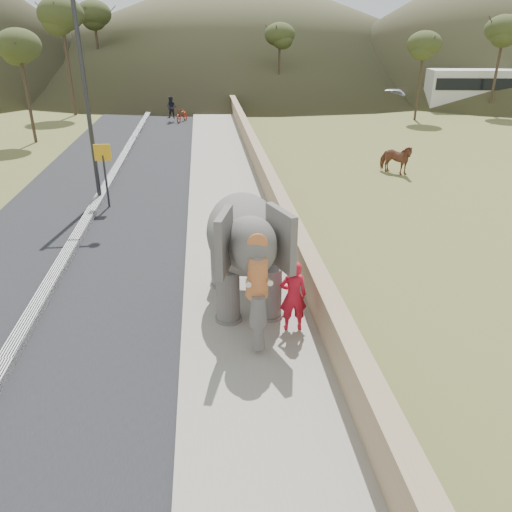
{
  "coord_description": "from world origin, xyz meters",
  "views": [
    {
      "loc": [
        -0.84,
        -8.29,
        6.26
      ],
      "look_at": [
        0.2,
        1.54,
        1.7
      ],
      "focal_mm": 35.0,
      "sensor_mm": 36.0,
      "label": 1
    }
  ],
  "objects_px": {
    "lamppost": "(91,69)",
    "motorcyclist": "(178,112)",
    "cow": "(395,159)",
    "elephant_and_man": "(245,249)"
  },
  "relations": [
    {
      "from": "motorcyclist",
      "to": "elephant_and_man",
      "type": "bearing_deg",
      "value": -84.49
    },
    {
      "from": "cow",
      "to": "elephant_and_man",
      "type": "bearing_deg",
      "value": -170.74
    },
    {
      "from": "lamppost",
      "to": "motorcyclist",
      "type": "xyz_separation_m",
      "value": [
        2.17,
        17.6,
        -4.19
      ]
    },
    {
      "from": "lamppost",
      "to": "cow",
      "type": "distance_m",
      "value": 13.56
    },
    {
      "from": "lamppost",
      "to": "motorcyclist",
      "type": "bearing_deg",
      "value": 82.98
    },
    {
      "from": "cow",
      "to": "lamppost",
      "type": "bearing_deg",
      "value": 145.79
    },
    {
      "from": "cow",
      "to": "motorcyclist",
      "type": "distance_m",
      "value": 18.32
    },
    {
      "from": "lamppost",
      "to": "elephant_and_man",
      "type": "distance_m",
      "value": 10.48
    },
    {
      "from": "cow",
      "to": "motorcyclist",
      "type": "relative_size",
      "value": 0.82
    },
    {
      "from": "cow",
      "to": "elephant_and_man",
      "type": "xyz_separation_m",
      "value": [
        -7.93,
        -11.31,
        0.84
      ]
    }
  ]
}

